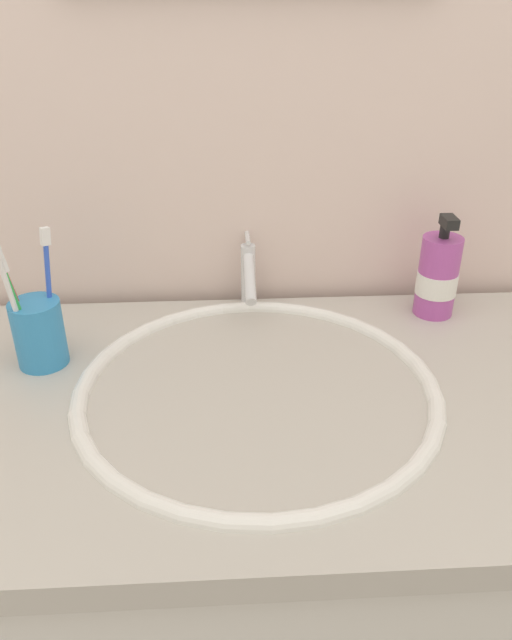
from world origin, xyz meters
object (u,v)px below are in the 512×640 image
Objects in this scene: faucet at (249,274)px; toothbrush_red at (10,286)px; toothbrush_cup at (39,333)px; soap_dispenser at (438,277)px; toothbrush_blue at (49,286)px; toothbrush_green at (17,305)px; toothbrush_white at (12,299)px.

faucet is 0.37m from toothbrush_red.
soap_dispenser reaches higher than toothbrush_cup.
toothbrush_red reaches higher than toothbrush_blue.
toothbrush_red reaches higher than soap_dispenser.
faucet is at bearing 25.71° from toothbrush_blue.
toothbrush_red is 0.64m from soap_dispenser.
toothbrush_green is (-0.01, -0.02, 0.06)m from toothbrush_cup.
faucet is 0.72× the size of toothbrush_blue.
toothbrush_blue is (0.03, 0.04, 0.01)m from toothbrush_green.
soap_dispenser is at bearing 12.43° from toothbrush_green.
toothbrush_cup is 0.50× the size of toothbrush_white.
toothbrush_red is 1.18× the size of toothbrush_green.
toothbrush_cup is 0.06m from toothbrush_green.
faucet is at bearing 29.35° from toothbrush_white.
toothbrush_red is at bearing -155.70° from faucet.
soap_dispenser is at bearing 9.60° from toothbrush_blue.
toothbrush_green is (-0.32, -0.17, 0.04)m from faucet.
faucet is 0.67× the size of toothbrush_red.
toothbrush_green is at bearing -132.30° from toothbrush_blue.
faucet is 1.42× the size of toothbrush_cup.
toothbrush_cup is 0.62m from soap_dispenser.
toothbrush_red is (-0.33, -0.15, 0.06)m from faucet.
toothbrush_blue reaches higher than toothbrush_cup.
toothbrush_cup is at bearing 52.41° from toothbrush_green.
toothbrush_blue reaches higher than faucet.
soap_dispenser is (0.62, 0.14, -0.05)m from toothbrush_white.
toothbrush_blue is at bearing 15.21° from toothbrush_red.
toothbrush_red is 0.05m from toothbrush_blue.
toothbrush_blue is 0.59m from soap_dispenser.
soap_dispenser is (0.60, 0.12, 0.02)m from toothbrush_cup.
toothbrush_green is 0.01m from toothbrush_white.
toothbrush_white is at bearing -124.62° from toothbrush_cup.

